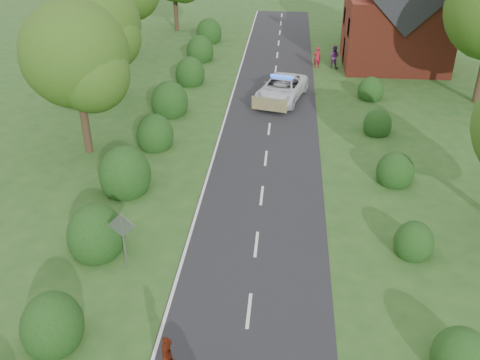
# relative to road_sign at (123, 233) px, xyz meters

# --- Properties ---
(ground) EXTENTS (120.00, 120.00, 0.00)m
(ground) POSITION_rel_road_sign_xyz_m (5.00, -2.00, -1.65)
(ground) COLOR #284F1E
(road) EXTENTS (6.00, 70.00, 0.02)m
(road) POSITION_rel_road_sign_xyz_m (5.00, 13.00, -1.64)
(road) COLOR black
(road) RESTS_ON ground
(road_markings) EXTENTS (4.96, 70.00, 0.01)m
(road_markings) POSITION_rel_road_sign_xyz_m (3.40, 10.93, -1.63)
(road_markings) COLOR white
(road_markings) RESTS_ON road
(hedgerow_left) EXTENTS (2.75, 50.41, 3.00)m
(hedgerow_left) POSITION_rel_road_sign_xyz_m (-1.51, 9.69, -0.91)
(hedgerow_left) COLOR black
(hedgerow_left) RESTS_ON ground
(hedgerow_right) EXTENTS (2.10, 45.78, 2.10)m
(hedgerow_right) POSITION_rel_road_sign_xyz_m (11.60, 9.21, -1.10)
(hedgerow_right) COLOR black
(hedgerow_right) RESTS_ON ground
(tree_left_a) EXTENTS (5.74, 5.60, 8.38)m
(tree_left_a) POSITION_rel_road_sign_xyz_m (-4.75, 9.86, 3.69)
(tree_left_a) COLOR #332316
(tree_left_a) RESTS_ON ground
(tree_left_b) EXTENTS (5.74, 5.60, 8.07)m
(tree_left_b) POSITION_rel_road_sign_xyz_m (-6.25, 17.86, 3.39)
(tree_left_b) COLOR #332316
(tree_left_b) RESTS_ON ground
(road_sign) EXTENTS (1.06, 0.08, 2.53)m
(road_sign) POSITION_rel_road_sign_xyz_m (0.00, 0.00, 0.00)
(road_sign) COLOR gray
(road_sign) RESTS_ON ground
(house) EXTENTS (8.00, 7.40, 9.17)m
(house) POSITION_rel_road_sign_xyz_m (14.49, 28.00, 2.13)
(house) COLOR maroon
(house) RESTS_ON ground
(police_van) EXTENTS (3.99, 6.25, 1.75)m
(police_van) POSITION_rel_road_sign_xyz_m (5.60, 19.12, -0.85)
(police_van) COLOR silver
(police_van) RESTS_ON ground
(pedestrian_red) EXTENTS (0.72, 0.57, 1.73)m
(pedestrian_red) POSITION_rel_road_sign_xyz_m (8.29, 26.73, -0.79)
(pedestrian_red) COLOR #AE1A31
(pedestrian_red) RESTS_ON ground
(pedestrian_purple) EXTENTS (1.08, 0.98, 1.83)m
(pedestrian_purple) POSITION_rel_road_sign_xyz_m (9.64, 26.85, -0.74)
(pedestrian_purple) COLOR #632D71
(pedestrian_purple) RESTS_ON ground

